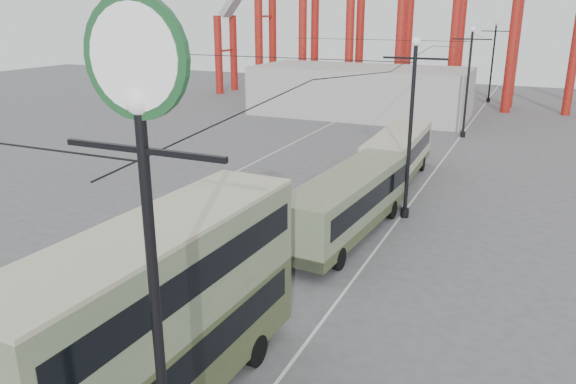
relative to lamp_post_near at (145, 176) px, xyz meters
The scene contains 11 objects.
ground 10.11m from the lamp_post_near, 151.82° to the left, with size 160.00×160.00×0.00m, color #515153.
road_markings 24.87m from the lamp_post_near, 105.88° to the left, with size 12.52×120.00×0.01m.
lamp_post_near is the anchor object (origin of this frame).
lamp_post_mid 21.24m from the lamp_post_near, 90.00° to the left, with size 3.20×0.44×9.32m.
lamp_post_far 43.12m from the lamp_post_near, 90.00° to the left, with size 3.20×0.44×9.32m.
lamp_post_distant 65.08m from the lamp_post_near, 90.00° to the left, with size 3.20×0.44×9.32m.
fairground_shed 51.61m from the lamp_post_near, 103.06° to the left, with size 22.00×10.00×5.00m, color #AAAAA5.
double_decker_bus 6.26m from the lamp_post_near, 127.10° to the left, with size 2.93×10.25×5.45m.
single_decker_green 18.40m from the lamp_post_near, 96.44° to the left, with size 3.33×11.20×3.12m.
single_decker_cream 28.47m from the lamp_post_near, 94.34° to the left, with size 2.78×10.08×3.12m.
pedestrian 13.56m from the lamp_post_near, 117.43° to the left, with size 0.65×0.43×1.78m, color black.
Camera 1 is at (11.51, -10.24, 10.49)m, focal length 35.00 mm.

